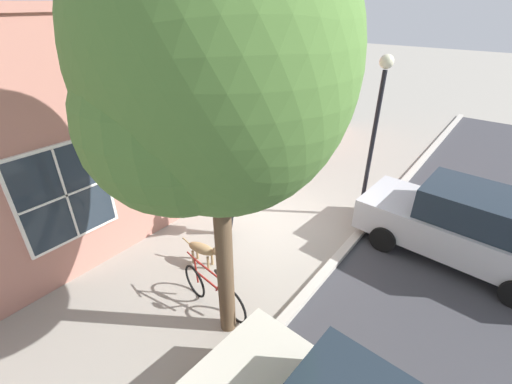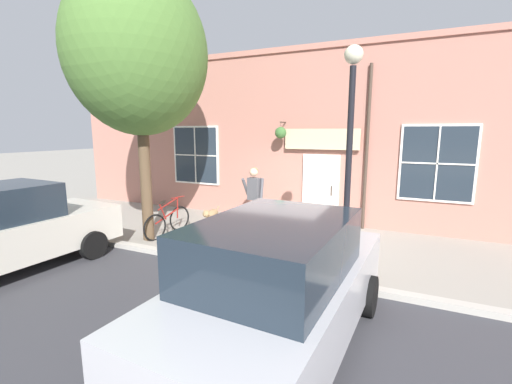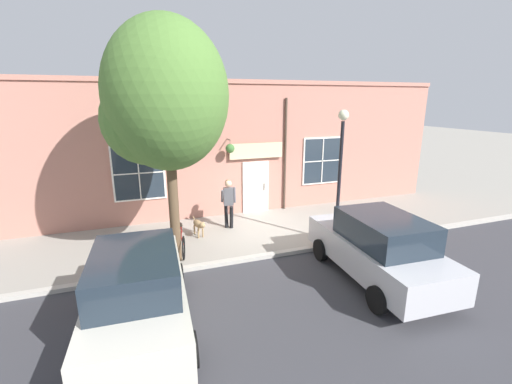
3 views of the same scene
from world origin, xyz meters
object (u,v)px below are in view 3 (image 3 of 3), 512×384
object	(u,v)px
street_lamp	(341,156)
leaning_bicycle	(181,240)
pedestrian_walking	(228,199)
parked_car_nearest_curb	(138,291)
street_tree_by_curb	(162,101)
parked_car_mid_block	(378,247)
dog_on_leash	(199,225)

from	to	relation	value
street_lamp	leaning_bicycle	bearing A→B (deg)	-100.76
pedestrian_walking	parked_car_nearest_curb	world-z (taller)	pedestrian_walking
street_tree_by_curb	street_lamp	bearing A→B (deg)	85.35
pedestrian_walking	parked_car_mid_block	world-z (taller)	pedestrian_walking
leaning_bicycle	street_lamp	world-z (taller)	street_lamp
pedestrian_walking	street_tree_by_curb	distance (m)	4.47
leaning_bicycle	parked_car_nearest_curb	xyz separation A→B (m)	(3.46, -1.29, 0.50)
dog_on_leash	street_lamp	xyz separation A→B (m)	(1.93, 4.14, 2.39)
dog_on_leash	street_lamp	distance (m)	5.15
street_lamp	pedestrian_walking	bearing A→B (deg)	-128.51
pedestrian_walking	street_tree_by_curb	world-z (taller)	street_tree_by_curb
pedestrian_walking	parked_car_mid_block	size ratio (longest dim) A/B	0.41
parked_car_nearest_curb	parked_car_mid_block	bearing A→B (deg)	90.74
leaning_bicycle	dog_on_leash	bearing A→B (deg)	143.60
dog_on_leash	parked_car_nearest_curb	xyz separation A→B (m)	(4.47, -2.03, 0.46)
dog_on_leash	parked_car_nearest_curb	size ratio (longest dim) A/B	0.25
parked_car_nearest_curb	parked_car_mid_block	xyz separation A→B (m)	(-0.07, 5.80, 0.00)
pedestrian_walking	street_lamp	bearing A→B (deg)	51.49
dog_on_leash	parked_car_mid_block	world-z (taller)	parked_car_mid_block
pedestrian_walking	dog_on_leash	xyz separation A→B (m)	(0.43, -1.17, -0.67)
street_tree_by_curb	pedestrian_walking	bearing A→B (deg)	131.05
leaning_bicycle	street_lamp	distance (m)	5.53
dog_on_leash	leaning_bicycle	world-z (taller)	leaning_bicycle
leaning_bicycle	parked_car_mid_block	world-z (taller)	parked_car_mid_block
street_tree_by_curb	parked_car_nearest_curb	bearing A→B (deg)	-18.18
dog_on_leash	street_tree_by_curb	distance (m)	4.43
street_tree_by_curb	parked_car_mid_block	world-z (taller)	street_tree_by_curb
parked_car_nearest_curb	pedestrian_walking	bearing A→B (deg)	146.87
leaning_bicycle	parked_car_mid_block	distance (m)	5.67
parked_car_nearest_curb	street_lamp	xyz separation A→B (m)	(-2.54, 6.16, 1.93)
parked_car_nearest_curb	street_lamp	size ratio (longest dim) A/B	1.04
street_lamp	street_tree_by_curb	bearing A→B (deg)	-94.65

